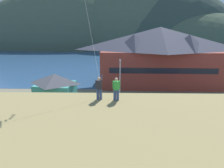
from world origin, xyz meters
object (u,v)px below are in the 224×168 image
moored_boat_wharfside (110,69)px  person_companion (116,88)px  harbor_lodge (159,55)px  parked_car_front_row_red (52,125)px  parked_car_front_row_end (206,105)px  parked_car_mid_row_center (176,106)px  moored_boat_outer_mooring (134,71)px  parked_car_front_row_silver (202,126)px  parked_car_back_row_right (107,128)px  parked_car_mid_row_near (130,110)px  parking_light_pole (120,79)px  person_kite_flyer (99,87)px  wharf_dock (122,70)px  parked_car_lone_by_shed (98,108)px  storage_shed_near_lot (56,90)px

moored_boat_wharfside → person_companion: person_companion is taller
harbor_lodge → parked_car_front_row_red: harbor_lodge is taller
parked_car_front_row_end → parked_car_mid_row_center: same height
moored_boat_outer_mooring → parked_car_front_row_silver: (4.78, -32.74, 0.34)m
parked_car_front_row_end → moored_boat_wharfside: bearing=119.5°
harbor_lodge → parked_car_back_row_right: harbor_lodge is taller
parked_car_front_row_end → harbor_lodge: bearing=106.3°
harbor_lodge → parked_car_mid_row_near: bearing=-113.6°
harbor_lodge → parked_car_mid_row_center: bearing=-91.7°
parking_light_pole → person_kite_flyer: 16.85m
parked_car_back_row_right → parked_car_front_row_end: same height
parking_light_pole → parked_car_mid_row_center: bearing=-24.1°
wharf_dock → moored_boat_outer_mooring: (3.61, -2.71, 0.37)m
moored_boat_wharfside → parked_car_mid_row_center: bearing=-68.9°
parked_car_back_row_right → parked_car_lone_by_shed: bearing=106.5°
person_kite_flyer → wharf_dock: bearing=86.0°
parked_car_front_row_end → parked_car_front_row_silver: 7.51m
moored_boat_outer_mooring → parked_car_mid_row_center: size_ratio=1.86×
parked_car_back_row_right → parking_light_pole: parking_light_pole is taller
parked_car_mid_row_center → person_companion: (-8.90, -12.80, 6.72)m
moored_boat_outer_mooring → parked_car_mid_row_near: 28.34m
wharf_dock → parked_car_front_row_end: bearing=-67.4°
parked_car_mid_row_center → parked_car_lone_by_shed: bearing=-174.8°
storage_shed_near_lot → parked_car_front_row_silver: (19.57, -7.89, -1.76)m
parked_car_front_row_end → parking_light_pole: (-13.02, 3.18, 3.18)m
parked_car_back_row_right → storage_shed_near_lot: bearing=135.1°
parked_car_back_row_right → parked_car_front_row_silver: same height
wharf_dock → person_companion: size_ratio=8.73×
parked_car_front_row_red → parked_car_mid_row_near: size_ratio=1.01×
moored_boat_outer_mooring → parked_car_lone_by_shed: (-7.92, -27.73, 0.34)m
wharf_dock → moored_boat_wharfside: size_ratio=1.90×
wharf_dock → parked_car_front_row_silver: bearing=-76.7°
moored_boat_outer_mooring → parked_car_front_row_end: size_ratio=1.90×
parked_car_back_row_right → person_kite_flyer: size_ratio=2.33×
moored_boat_outer_mooring → parking_light_pole: parking_light_pole is taller
harbor_lodge → moored_boat_outer_mooring: bearing=109.6°
parked_car_front_row_silver → person_kite_flyer: (-11.34, -6.58, 6.74)m
moored_boat_wharfside → moored_boat_outer_mooring: 7.35m
harbor_lodge → parked_car_mid_row_near: harbor_lodge is taller
parked_car_front_row_end → parked_car_front_row_red: (-21.25, -6.77, 0.00)m
parked_car_front_row_end → parked_car_mid_row_center: (-4.76, -0.53, 0.00)m
parked_car_front_row_silver → storage_shed_near_lot: bearing=158.1°
parked_car_lone_by_shed → person_kite_flyer: bearing=-83.3°
wharf_dock → parked_car_lone_by_shed: 30.75m
parked_car_front_row_end → parked_car_front_row_silver: (-3.60, -6.59, 0.00)m
parking_light_pole → parked_car_front_row_red: bearing=-129.6°
wharf_dock → person_kite_flyer: (-2.95, -42.03, 7.46)m
harbor_lodge → wharf_dock: bearing=118.5°
storage_shed_near_lot → moored_boat_outer_mooring: size_ratio=0.81×
person_kite_flyer → parked_car_back_row_right: bearing=87.0°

